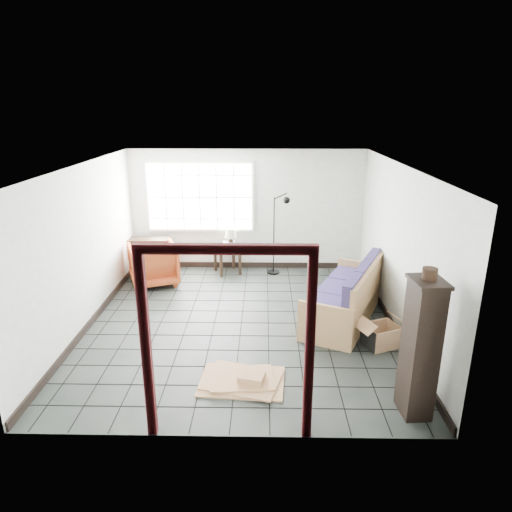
{
  "coord_description": "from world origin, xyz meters",
  "views": [
    {
      "loc": [
        0.37,
        -6.88,
        3.47
      ],
      "look_at": [
        0.24,
        0.3,
        1.08
      ],
      "focal_mm": 32.0,
      "sensor_mm": 36.0,
      "label": 1
    }
  ],
  "objects_px": {
    "futon_sofa": "(348,299)",
    "tall_shelf": "(420,348)",
    "armchair": "(153,262)",
    "side_table": "(227,252)"
  },
  "relations": [
    {
      "from": "armchair",
      "to": "side_table",
      "type": "relative_size",
      "value": 1.34
    },
    {
      "from": "armchair",
      "to": "side_table",
      "type": "xyz_separation_m",
      "value": [
        1.44,
        0.66,
        0.01
      ]
    },
    {
      "from": "futon_sofa",
      "to": "side_table",
      "type": "distance_m",
      "value": 3.12
    },
    {
      "from": "futon_sofa",
      "to": "tall_shelf",
      "type": "xyz_separation_m",
      "value": [
        0.35,
        -2.49,
        0.5
      ]
    },
    {
      "from": "armchair",
      "to": "tall_shelf",
      "type": "bearing_deg",
      "value": 112.92
    },
    {
      "from": "side_table",
      "to": "futon_sofa",
      "type": "bearing_deg",
      "value": -44.69
    },
    {
      "from": "armchair",
      "to": "tall_shelf",
      "type": "relative_size",
      "value": 0.55
    },
    {
      "from": "tall_shelf",
      "to": "armchair",
      "type": "bearing_deg",
      "value": 130.1
    },
    {
      "from": "armchair",
      "to": "tall_shelf",
      "type": "distance_m",
      "value": 5.69
    },
    {
      "from": "side_table",
      "to": "armchair",
      "type": "bearing_deg",
      "value": -155.43
    }
  ]
}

